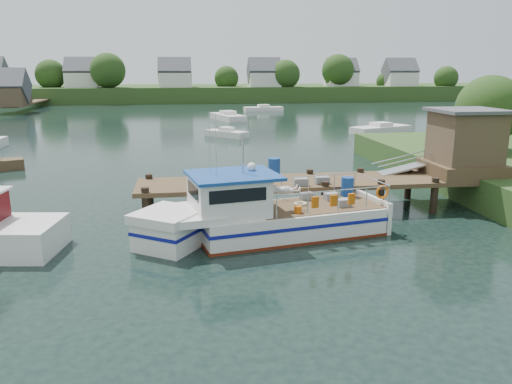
{
  "coord_description": "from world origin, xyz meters",
  "views": [
    {
      "loc": [
        -3.91,
        -21.27,
        6.24
      ],
      "look_at": [
        -1.0,
        -1.5,
        1.3
      ],
      "focal_mm": 35.0,
      "sensor_mm": 36.0,
      "label": 1
    }
  ],
  "objects": [
    {
      "name": "moored_c",
      "position": [
        15.86,
        26.59,
        0.38
      ],
      "size": [
        6.86,
        4.54,
        1.03
      ],
      "rotation": [
        0.0,
        0.0,
        0.22
      ],
      "color": "silver",
      "rests_on": "ground"
    },
    {
      "name": "moored_d",
      "position": [
        1.76,
        41.48,
        0.43
      ],
      "size": [
        4.15,
        7.21,
        1.16
      ],
      "rotation": [
        0.0,
        0.0,
        -0.24
      ],
      "color": "silver",
      "rests_on": "ground"
    },
    {
      "name": "moored_far",
      "position": [
        8.37,
        54.3,
        0.37
      ],
      "size": [
        5.96,
        2.38,
        0.99
      ],
      "rotation": [
        0.0,
        0.0,
        0.33
      ],
      "color": "silver",
      "rests_on": "ground"
    },
    {
      "name": "moored_b",
      "position": [
        0.17,
        25.42,
        0.35
      ],
      "size": [
        4.06,
        4.09,
        0.95
      ],
      "rotation": [
        0.0,
        0.0,
        -0.18
      ],
      "color": "silver",
      "rests_on": "ground"
    },
    {
      "name": "far_shore",
      "position": [
        0.01,
        82.37,
        2.1
      ],
      "size": [
        140.0,
        42.55,
        9.22
      ],
      "color": "#2E491E",
      "rests_on": "ground"
    },
    {
      "name": "lobster_boat",
      "position": [
        -1.13,
        -3.46,
        0.87
      ],
      "size": [
        10.03,
        4.4,
        4.78
      ],
      "rotation": [
        0.0,
        0.0,
        0.19
      ],
      "color": "silver",
      "rests_on": "ground"
    },
    {
      "name": "ground_plane",
      "position": [
        0.0,
        0.0,
        0.0
      ],
      "size": [
        160.0,
        160.0,
        0.0
      ],
      "primitive_type": "plane",
      "color": "black"
    },
    {
      "name": "dock",
      "position": [
        6.51,
        0.01,
        2.24
      ],
      "size": [
        16.6,
        3.0,
        4.78
      ],
      "color": "#4D3924",
      "rests_on": "ground"
    }
  ]
}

